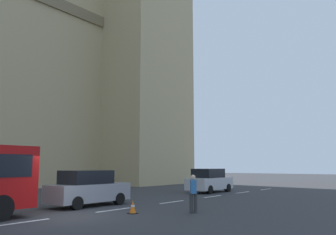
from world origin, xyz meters
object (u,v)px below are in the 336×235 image
object	(u,v)px
sedan_lead	(88,188)
pedestrian_by_kerb	(193,192)
sedan_trailing	(209,181)
traffic_cone_middle	(133,207)

from	to	relation	value
sedan_lead	pedestrian_by_kerb	xyz separation A→B (m)	(1.14, -5.85, -0.00)
sedan_trailing	pedestrian_by_kerb	bearing A→B (deg)	-152.26
traffic_cone_middle	pedestrian_by_kerb	world-z (taller)	pedestrian_by_kerb
sedan_trailing	traffic_cone_middle	distance (m)	13.06
sedan_lead	pedestrian_by_kerb	distance (m)	5.96
sedan_trailing	pedestrian_by_kerb	world-z (taller)	sedan_trailing
sedan_lead	traffic_cone_middle	world-z (taller)	sedan_lead
sedan_trailing	traffic_cone_middle	world-z (taller)	sedan_trailing
pedestrian_by_kerb	sedan_trailing	bearing A→B (deg)	27.74
traffic_cone_middle	pedestrian_by_kerb	size ratio (longest dim) A/B	0.34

